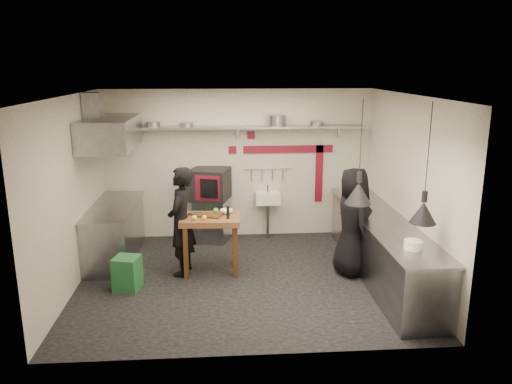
{
  "coord_description": "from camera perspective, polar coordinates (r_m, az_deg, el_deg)",
  "views": [
    {
      "loc": [
        -0.33,
        -7.15,
        3.21
      ],
      "look_at": [
        0.21,
        0.3,
        1.31
      ],
      "focal_mm": 35.0,
      "sensor_mm": 36.0,
      "label": 1
    }
  ],
  "objects": [
    {
      "name": "steel_tray",
      "position": [
        7.95,
        -6.96,
        -2.49
      ],
      "size": [
        0.23,
        0.19,
        0.03
      ],
      "primitive_type": "cube",
      "rotation": [
        0.0,
        0.0,
        -0.37
      ],
      "color": "slate",
      "rests_on": "prep_table"
    },
    {
      "name": "veg_ball",
      "position": [
        7.95,
        -4.63,
        -2.16
      ],
      "size": [
        0.12,
        0.12,
        0.09
      ],
      "primitive_type": "sphere",
      "rotation": [
        0.0,
        0.0,
        -0.37
      ],
      "color": "#4B8F2F",
      "rests_on": "prep_table"
    },
    {
      "name": "pan_mid_left",
      "position": [
        9.15,
        -7.94,
        7.63
      ],
      "size": [
        0.27,
        0.27,
        0.07
      ],
      "primitive_type": "cylinder",
      "rotation": [
        0.0,
        0.0,
        0.1
      ],
      "color": "slate",
      "rests_on": "back_shelf"
    },
    {
      "name": "prep_table",
      "position": [
        7.98,
        -5.18,
        -5.98
      ],
      "size": [
        0.95,
        0.68,
        0.92
      ],
      "primitive_type": null,
      "rotation": [
        0.0,
        0.0,
        -0.05
      ],
      "color": "brown",
      "rests_on": "floor"
    },
    {
      "name": "combi_oven",
      "position": [
        9.22,
        -5.26,
        0.9
      ],
      "size": [
        0.8,
        0.77,
        0.58
      ],
      "primitive_type": "cube",
      "rotation": [
        0.0,
        0.0,
        -0.28
      ],
      "color": "black",
      "rests_on": "oven_stand"
    },
    {
      "name": "wall_left",
      "position": [
        7.69,
        -20.42,
        -0.27
      ],
      "size": [
        0.04,
        4.2,
        2.8
      ],
      "primitive_type": "cube",
      "color": "silver",
      "rests_on": "floor"
    },
    {
      "name": "counter_right",
      "position": [
        8.06,
        14.13,
        -6.23
      ],
      "size": [
        0.7,
        3.8,
        0.9
      ],
      "primitive_type": "cube",
      "color": "slate",
      "rests_on": "floor"
    },
    {
      "name": "heat_lamp_far",
      "position": [
        6.46,
        19.0,
        3.04
      ],
      "size": [
        0.44,
        0.44,
        1.52
      ],
      "primitive_type": null,
      "rotation": [
        0.0,
        0.0,
        0.42
      ],
      "color": "black",
      "rests_on": "ceiling"
    },
    {
      "name": "back_shelf",
      "position": [
        9.14,
        -2.07,
        7.4
      ],
      "size": [
        4.6,
        0.34,
        0.04
      ],
      "primitive_type": "cube",
      "color": "slate",
      "rests_on": "wall_back"
    },
    {
      "name": "ceiling",
      "position": [
        7.17,
        -1.54,
        10.97
      ],
      "size": [
        5.0,
        5.0,
        0.0
      ],
      "primitive_type": "plane",
      "color": "beige",
      "rests_on": "floor"
    },
    {
      "name": "red_tile_a",
      "position": [
        9.33,
        -0.55,
        6.5
      ],
      "size": [
        0.14,
        0.02,
        0.14
      ],
      "primitive_type": "cube",
      "color": "maroon",
      "rests_on": "wall_back"
    },
    {
      "name": "hood_duct",
      "position": [
        8.47,
        -18.17,
        9.09
      ],
      "size": [
        0.28,
        0.28,
        0.5
      ],
      "primitive_type": "cube",
      "color": "slate",
      "rests_on": "ceiling"
    },
    {
      "name": "shelf_bracket_mid",
      "position": [
        9.3,
        -2.1,
        6.9
      ],
      "size": [
        0.04,
        0.06,
        0.24
      ],
      "primitive_type": "cube",
      "color": "slate",
      "rests_on": "wall_back"
    },
    {
      "name": "bowl",
      "position": [
        7.96,
        -3.39,
        -2.24
      ],
      "size": [
        0.27,
        0.27,
        0.06
      ],
      "primitive_type": "imported",
      "rotation": [
        0.0,
        0.0,
        0.43
      ],
      "color": "white",
      "rests_on": "prep_table"
    },
    {
      "name": "stock_pot",
      "position": [
        9.18,
        2.43,
        8.18
      ],
      "size": [
        0.41,
        0.41,
        0.2
      ],
      "primitive_type": "cylinder",
      "rotation": [
        0.0,
        0.0,
        0.34
      ],
      "color": "slate",
      "rests_on": "back_shelf"
    },
    {
      "name": "extractor_hood",
      "position": [
        8.46,
        -16.31,
        6.49
      ],
      "size": [
        0.78,
        1.6,
        0.5
      ],
      "primitive_type": "cube",
      "color": "slate",
      "rests_on": "ceiling"
    },
    {
      "name": "red_band_horiz",
      "position": [
        9.44,
        3.71,
        4.9
      ],
      "size": [
        1.7,
        0.02,
        0.14
      ],
      "primitive_type": "cube",
      "color": "maroon",
      "rests_on": "wall_back"
    },
    {
      "name": "counter_left_top",
      "position": [
        8.71,
        -16.07,
        -1.59
      ],
      "size": [
        0.76,
        2.0,
        0.03
      ],
      "primitive_type": "cube",
      "color": "slate",
      "rests_on": "counter_left"
    },
    {
      "name": "counter_left",
      "position": [
        8.84,
        -15.86,
        -4.5
      ],
      "size": [
        0.7,
        1.9,
        0.9
      ],
      "primitive_type": "cube",
      "color": "slate",
      "rests_on": "floor"
    },
    {
      "name": "cutting_board",
      "position": [
        7.85,
        -5.27,
        -2.66
      ],
      "size": [
        0.43,
        0.37,
        0.02
      ],
      "primitive_type": "cube",
      "rotation": [
        0.0,
        0.0,
        -0.38
      ],
      "color": "#492A13",
      "rests_on": "prep_table"
    },
    {
      "name": "wall_right",
      "position": [
        7.9,
        16.96,
        0.38
      ],
      "size": [
        0.04,
        4.2,
        2.8
      ],
      "primitive_type": "cube",
      "color": "silver",
      "rests_on": "floor"
    },
    {
      "name": "sink_tap",
      "position": [
        9.39,
        1.35,
        0.39
      ],
      "size": [
        0.03,
        0.03,
        0.14
      ],
      "primitive_type": "cylinder",
      "color": "slate",
      "rests_on": "hand_sink"
    },
    {
      "name": "oven_glass",
      "position": [
        8.88,
        -5.4,
        0.38
      ],
      "size": [
        0.31,
        0.1,
        0.34
      ],
      "primitive_type": "cube",
      "rotation": [
        0.0,
        0.0,
        -0.28
      ],
      "color": "black",
      "rests_on": "oven_door"
    },
    {
      "name": "lemon_b",
      "position": [
        7.66,
        -5.94,
        -2.92
      ],
      "size": [
        0.08,
        0.08,
        0.07
      ],
      "primitive_type": "sphere",
      "rotation": [
        0.0,
        0.0,
        0.04
      ],
      "color": "yellow",
      "rests_on": "prep_table"
    },
    {
      "name": "utensil_rail",
      "position": [
        9.44,
        1.28,
        2.71
      ],
      "size": [
        0.9,
        0.02,
        0.02
      ],
      "primitive_type": "cylinder",
      "rotation": [
        0.0,
        1.57,
        0.0
      ],
      "color": "slate",
      "rests_on": "wall_back"
    },
    {
      "name": "small_bowl_right",
      "position": [
        6.71,
        17.46,
        -6.08
      ],
      "size": [
        0.24,
        0.24,
        0.05
      ],
      "primitive_type": "cylinder",
      "rotation": [
        0.0,
        0.0,
        -0.25
      ],
      "color": "white",
      "rests_on": "counter_right_top"
    },
    {
      "name": "plate_stack",
      "position": [
        6.73,
        17.55,
        -5.75
      ],
      "size": [
        0.26,
        0.26,
        0.11
      ],
      "primitive_type": "cylinder",
      "rotation": [
        0.0,
        0.0,
        -0.09
      ],
      "color": "white",
      "rests_on": "counter_right_top"
    },
    {
      "name": "pan_far_left",
      "position": [
        9.21,
        -11.67,
        7.57
      ],
      "size": [
        0.26,
        0.26,
        0.09
      ],
      "primitive_type": "cylinder",
      "rotation": [
        0.0,
        0.0,
        -0.04
      ],
      "color": "slate",
      "rests_on": "back_shelf"
    },
    {
      "name": "heat_lamp_near",
      "position": [
        6.62,
        11.85,
        4.41
      ],
      "size": [
        0.45,
        0.45,
        1.37
      ],
      "primitive_type": null,
      "rotation": [
        0.0,
        0.0,
        -0.35
      ],
      "color": "black",
      "rests_on": "ceiling"
    },
    {
      "name": "shelf_bracket_left",
      "position": [
        9.43,
        -13.79,
        6.6
      ],
      "size": [
        0.04,
        0.06,
        0.24
      ],
      "primitive_type": "cube",
      "color": "slate",
      "rests_on": "wall_back"
    },
    {
      "name": "red_tile_b",
      "position": [
        9.36,
        -2.7,
        4.83
      ],
      "size": [
        0.14,
        0.02,
        0.14
      ],
      "primitive_type": "cube",
      "color": "maroon",
      "rests_on": "wall_back"
    },
    {
      "name": "wall_back",
      "position": [
        9.43,
        -2.07,
        3.19
      ],
      "size": [
        5.0,
        0.04,
        2.8
      ],
      "primitive_type": "cube",
      "color": "silver",
      "rests_on": "floor"
    },
    {
      "name": "pepper_mill",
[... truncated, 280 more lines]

